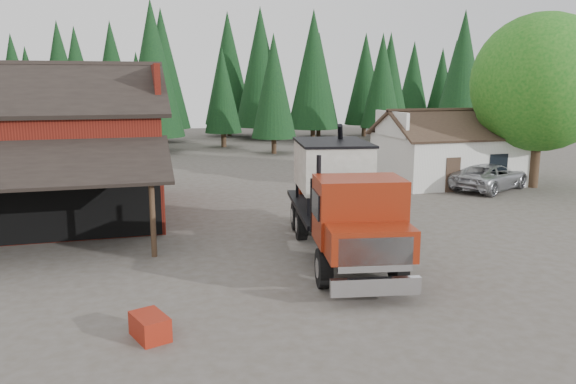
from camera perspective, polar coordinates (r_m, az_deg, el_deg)
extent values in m
plane|color=#4B453B|center=(20.06, 3.18, -6.99)|extent=(120.00, 120.00, 0.00)
cube|color=maroon|center=(28.67, -25.19, 2.58)|extent=(12.00, 10.00, 5.00)
cube|color=black|center=(25.97, -26.71, 9.44)|extent=(12.80, 5.53, 2.35)
cube|color=black|center=(30.90, -24.99, 9.67)|extent=(12.80, 5.53, 2.35)
cube|color=maroon|center=(28.05, -13.44, 10.34)|extent=(0.25, 7.00, 2.00)
cylinder|color=#382619|center=(20.71, -13.57, -2.69)|extent=(0.20, 0.20, 2.80)
cube|color=black|center=(23.85, -27.00, -0.33)|extent=(11.70, 0.08, 3.90)
cube|color=silver|center=(36.80, 15.95, 3.30)|extent=(8.00, 6.00, 3.00)
cube|color=#38281E|center=(35.32, 17.42, 6.58)|extent=(8.60, 3.42, 1.80)
cube|color=#38281E|center=(37.86, 14.95, 6.98)|extent=(8.60, 3.42, 1.80)
cube|color=silver|center=(34.65, 10.46, 6.82)|extent=(0.20, 4.20, 1.50)
cube|color=silver|center=(38.83, 21.20, 6.70)|extent=(0.20, 4.20, 1.50)
cube|color=#38281E|center=(33.55, 16.41, 1.69)|extent=(0.90, 0.06, 2.00)
cube|color=black|center=(35.14, 20.62, 2.83)|extent=(1.20, 0.06, 1.00)
cylinder|color=#382619|center=(36.69, 23.76, 2.92)|extent=(0.60, 0.60, 3.20)
sphere|color=#155D16|center=(36.40, 24.33, 10.10)|extent=(8.00, 8.00, 8.00)
sphere|color=#155D16|center=(36.30, 21.89, 8.38)|extent=(4.40, 4.40, 4.40)
sphere|color=#155D16|center=(36.45, 26.24, 8.52)|extent=(4.80, 4.80, 4.80)
cylinder|color=#382619|center=(49.85, -1.43, 4.85)|extent=(0.44, 0.44, 1.60)
cone|color=black|center=(49.56, -1.46, 10.72)|extent=(3.96, 3.96, 9.00)
cylinder|color=#382619|center=(52.58, 16.91, 4.70)|extent=(0.44, 0.44, 1.60)
cone|color=black|center=(52.30, 17.29, 11.35)|extent=(4.84, 4.84, 11.00)
cylinder|color=#382619|center=(52.36, -13.25, 4.86)|extent=(0.44, 0.44, 1.60)
cone|color=black|center=(52.09, -13.57, 12.09)|extent=(5.28, 5.28, 12.00)
cylinder|color=black|center=(17.42, 3.65, -7.71)|extent=(0.59, 1.28, 1.23)
cylinder|color=black|center=(17.95, 11.12, -7.33)|extent=(0.59, 1.28, 1.23)
cylinder|color=black|center=(22.50, 1.37, -3.34)|extent=(0.59, 1.28, 1.23)
cylinder|color=black|center=(22.92, 7.21, -3.16)|extent=(0.59, 1.28, 1.23)
cylinder|color=black|center=(24.01, 0.89, -2.41)|extent=(0.59, 1.28, 1.23)
cylinder|color=black|center=(24.40, 6.38, -2.26)|extent=(0.59, 1.28, 1.23)
cube|color=black|center=(20.87, 5.21, -3.27)|extent=(2.83, 9.68, 0.45)
cube|color=silver|center=(16.06, 8.89, -9.48)|extent=(2.57, 0.63, 0.50)
cube|color=silver|center=(15.88, 8.88, -6.31)|extent=(2.11, 0.47, 1.01)
cube|color=maroon|center=(16.45, 8.30, -5.07)|extent=(2.72, 1.86, 0.95)
cube|color=maroon|center=(17.66, 7.21, -1.86)|extent=(2.96, 2.33, 2.07)
cube|color=black|center=(16.74, 7.93, -1.42)|extent=(2.33, 0.48, 1.01)
cylinder|color=black|center=(18.29, 3.13, 0.63)|extent=(0.18, 0.18, 2.01)
cube|color=black|center=(18.74, 6.43, -1.26)|extent=(2.72, 0.59, 1.79)
cube|color=black|center=(22.29, 4.45, -1.53)|extent=(3.90, 6.87, 0.18)
cube|color=silver|center=(21.99, 4.51, 2.68)|extent=(3.16, 4.07, 1.79)
cone|color=silver|center=(22.18, 4.47, -0.18)|extent=(2.84, 2.84, 0.78)
cube|color=black|center=(21.88, 4.55, 5.06)|extent=(3.28, 4.20, 0.09)
cylinder|color=black|center=(23.65, 5.42, 2.99)|extent=(1.22, 2.33, 3.41)
cube|color=maroon|center=(24.72, 1.81, 0.49)|extent=(0.81, 0.99, 0.50)
cylinder|color=silver|center=(19.00, 10.40, -5.20)|extent=(0.81, 1.21, 0.63)
imported|color=#B3B5BB|center=(34.99, 19.85, 1.49)|extent=(6.19, 4.92, 1.57)
cube|color=maroon|center=(14.63, -13.85, -13.13)|extent=(1.03, 1.27, 0.60)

